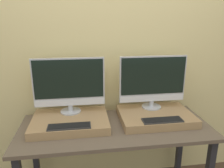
{
  "coord_description": "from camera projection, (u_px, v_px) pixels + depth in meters",
  "views": [
    {
      "loc": [
        -0.26,
        -1.29,
        1.62
      ],
      "look_at": [
        0.0,
        0.51,
        1.07
      ],
      "focal_mm": 35.0,
      "sensor_mm": 36.0,
      "label": 1
    }
  ],
  "objects": [
    {
      "name": "keyboard_right",
      "position": [
        162.0,
        120.0,
        1.74
      ],
      "size": [
        0.32,
        0.1,
        0.01
      ],
      "color": "#2D2D2D",
      "rests_on": "wooden_riser_right"
    },
    {
      "name": "monitor_right",
      "position": [
        153.0,
        81.0,
        1.94
      ],
      "size": [
        0.6,
        0.18,
        0.48
      ],
      "color": "#B2B2B7",
      "rests_on": "wooden_riser_right"
    },
    {
      "name": "wooden_riser_right",
      "position": [
        155.0,
        116.0,
        1.91
      ],
      "size": [
        0.62,
        0.45,
        0.07
      ],
      "color": "#99754C",
      "rests_on": "workbench"
    },
    {
      "name": "monitor_left",
      "position": [
        69.0,
        84.0,
        1.84
      ],
      "size": [
        0.6,
        0.18,
        0.48
      ],
      "color": "#B2B2B7",
      "rests_on": "wooden_riser_left"
    },
    {
      "name": "wooden_riser_left",
      "position": [
        70.0,
        121.0,
        1.81
      ],
      "size": [
        0.62,
        0.45,
        0.07
      ],
      "color": "#99754C",
      "rests_on": "workbench"
    },
    {
      "name": "wall_back",
      "position": [
        109.0,
        54.0,
        2.03
      ],
      "size": [
        8.0,
        0.04,
        2.6
      ],
      "color": "#DBC684",
      "rests_on": "ground_plane"
    },
    {
      "name": "workbench",
      "position": [
        115.0,
        135.0,
        1.83
      ],
      "size": [
        1.57,
        0.65,
        0.77
      ],
      "color": "brown",
      "rests_on": "ground_plane"
    },
    {
      "name": "keyboard_left",
      "position": [
        69.0,
        126.0,
        1.64
      ],
      "size": [
        0.32,
        0.1,
        0.01
      ],
      "color": "#2D2D2D",
      "rests_on": "wooden_riser_left"
    }
  ]
}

